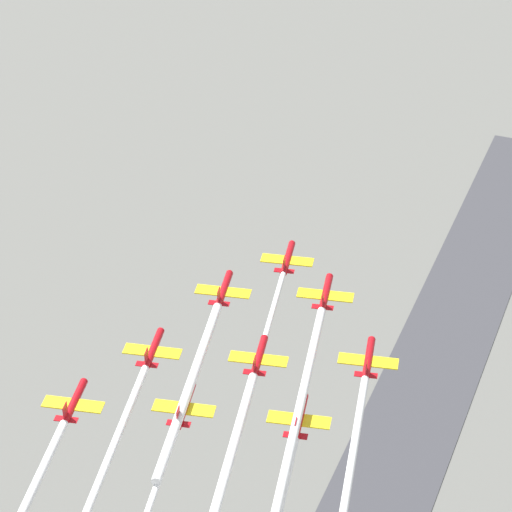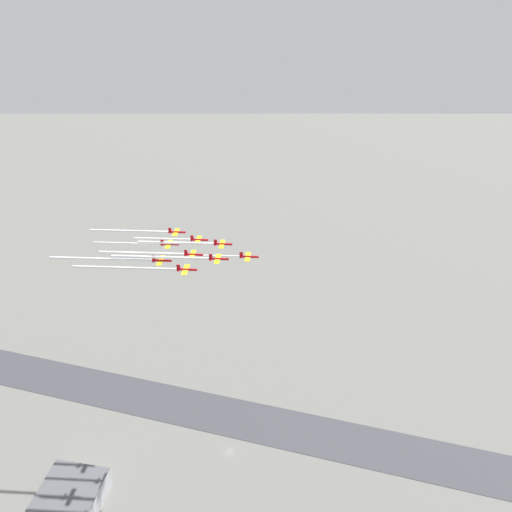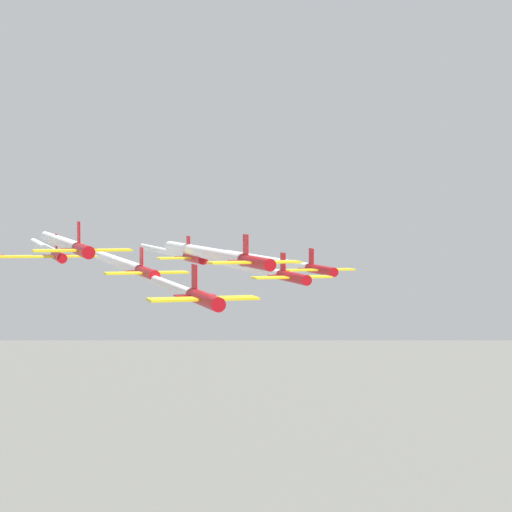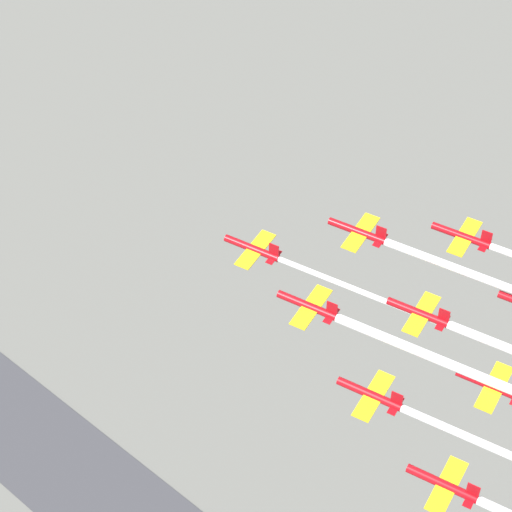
% 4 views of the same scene
% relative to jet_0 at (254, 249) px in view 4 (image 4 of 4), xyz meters
% --- Properties ---
extents(jet_0, '(9.12, 8.65, 3.04)m').
position_rel_jet_0_xyz_m(jet_0, '(0.00, 0.00, 0.00)').
color(jet_0, '#B20C14').
extents(jet_1, '(9.12, 8.65, 3.04)m').
position_rel_jet_0_xyz_m(jet_1, '(-14.01, 6.40, 2.02)').
color(jet_1, '#B20C14').
extents(jet_2, '(9.12, 8.65, 3.04)m').
position_rel_jet_0_xyz_m(jet_2, '(-12.40, -9.14, 3.29)').
color(jet_2, '#B20C14').
extents(jet_3, '(9.12, 8.65, 3.04)m').
position_rel_jet_0_xyz_m(jet_3, '(-28.02, 12.79, -0.37)').
color(jet_3, '#B20C14').
extents(jet_4, '(9.12, 8.65, 3.04)m').
position_rel_jet_0_xyz_m(jet_4, '(-26.41, -2.74, 0.38)').
color(jet_4, '#B20C14').
extents(jet_5, '(9.12, 8.65, 3.04)m').
position_rel_jet_0_xyz_m(jet_5, '(-24.80, -18.28, 2.20)').
color(jet_5, '#B20C14').
extents(jet_6, '(9.12, 8.65, 3.04)m').
position_rel_jet_0_xyz_m(jet_6, '(-42.04, 19.19, -0.47)').
color(jet_6, '#B20C14').
extents(jet_7, '(9.12, 8.65, 3.04)m').
position_rel_jet_0_xyz_m(jet_7, '(-40.42, 3.65, 1.18)').
color(jet_7, '#B20C14').
extents(smoke_trail_0, '(32.50, 4.19, 0.83)m').
position_rel_jet_0_xyz_m(smoke_trail_0, '(-20.35, -2.11, -0.04)').
color(smoke_trail_0, white).
extents(smoke_trail_1, '(37.73, 5.22, 1.32)m').
position_rel_jet_0_xyz_m(smoke_trail_1, '(-36.95, 4.01, 1.98)').
color(smoke_trail_1, white).
extents(smoke_trail_3, '(29.53, 4.12, 1.07)m').
position_rel_jet_0_xyz_m(smoke_trail_3, '(-46.87, 10.83, -0.41)').
color(smoke_trail_3, white).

